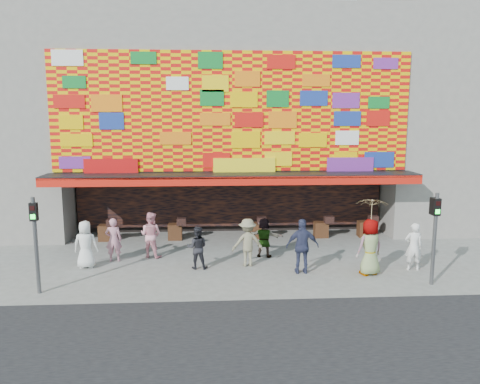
{
  "coord_description": "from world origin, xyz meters",
  "views": [
    {
      "loc": [
        -0.86,
        -15.55,
        5.39
      ],
      "look_at": [
        0.2,
        2.0,
        2.52
      ],
      "focal_mm": 35.0,
      "sensor_mm": 36.0,
      "label": 1
    }
  ],
  "objects_px": {
    "signal_left": "(35,234)",
    "ped_h": "(414,247)",
    "parasol": "(372,212)",
    "signal_right": "(435,228)",
    "ped_b": "(114,240)",
    "ped_e": "(302,246)",
    "ped_a": "(86,244)",
    "ped_f": "(264,237)",
    "ped_d": "(248,242)",
    "ped_g": "(370,247)",
    "ped_c": "(197,248)",
    "ped_i": "(151,235)"
  },
  "relations": [
    {
      "from": "signal_left",
      "to": "ped_h",
      "type": "bearing_deg",
      "value": 6.55
    },
    {
      "from": "parasol",
      "to": "signal_right",
      "type": "bearing_deg",
      "value": -31.84
    },
    {
      "from": "ped_b",
      "to": "ped_e",
      "type": "height_order",
      "value": "ped_e"
    },
    {
      "from": "ped_a",
      "to": "ped_f",
      "type": "bearing_deg",
      "value": -173.7
    },
    {
      "from": "signal_left",
      "to": "ped_d",
      "type": "xyz_separation_m",
      "value": [
        6.6,
        2.26,
        -0.99
      ]
    },
    {
      "from": "ped_e",
      "to": "parasol",
      "type": "bearing_deg",
      "value": 176.12
    },
    {
      "from": "ped_g",
      "to": "parasol",
      "type": "distance_m",
      "value": 1.2
    },
    {
      "from": "signal_left",
      "to": "ped_d",
      "type": "relative_size",
      "value": 1.72
    },
    {
      "from": "ped_f",
      "to": "parasol",
      "type": "xyz_separation_m",
      "value": [
        3.38,
        -2.24,
        1.4
      ]
    },
    {
      "from": "ped_d",
      "to": "ped_e",
      "type": "relative_size",
      "value": 0.91
    },
    {
      "from": "ped_g",
      "to": "ped_h",
      "type": "xyz_separation_m",
      "value": [
        1.69,
        0.36,
        -0.12
      ]
    },
    {
      "from": "ped_d",
      "to": "ped_h",
      "type": "xyz_separation_m",
      "value": [
        5.78,
        -0.84,
        -0.02
      ]
    },
    {
      "from": "ped_d",
      "to": "ped_g",
      "type": "bearing_deg",
      "value": 156.86
    },
    {
      "from": "ped_a",
      "to": "ped_b",
      "type": "bearing_deg",
      "value": -141.79
    },
    {
      "from": "ped_c",
      "to": "ped_b",
      "type": "bearing_deg",
      "value": -13.25
    },
    {
      "from": "signal_left",
      "to": "parasol",
      "type": "relative_size",
      "value": 1.58
    },
    {
      "from": "signal_right",
      "to": "ped_b",
      "type": "distance_m",
      "value": 11.23
    },
    {
      "from": "signal_left",
      "to": "ped_g",
      "type": "relative_size",
      "value": 1.55
    },
    {
      "from": "signal_left",
      "to": "ped_a",
      "type": "distance_m",
      "value": 2.72
    },
    {
      "from": "ped_g",
      "to": "parasol",
      "type": "relative_size",
      "value": 1.02
    },
    {
      "from": "signal_right",
      "to": "ped_e",
      "type": "height_order",
      "value": "signal_right"
    },
    {
      "from": "signal_left",
      "to": "ped_c",
      "type": "distance_m",
      "value": 5.34
    },
    {
      "from": "ped_b",
      "to": "ped_i",
      "type": "height_order",
      "value": "ped_i"
    },
    {
      "from": "ped_i",
      "to": "parasol",
      "type": "bearing_deg",
      "value": -176.77
    },
    {
      "from": "ped_b",
      "to": "ped_d",
      "type": "distance_m",
      "value": 5.01
    },
    {
      "from": "ped_c",
      "to": "ped_h",
      "type": "distance_m",
      "value": 7.62
    },
    {
      "from": "signal_right",
      "to": "ped_g",
      "type": "xyz_separation_m",
      "value": [
        -1.71,
        1.06,
        -0.89
      ]
    },
    {
      "from": "signal_right",
      "to": "parasol",
      "type": "bearing_deg",
      "value": 148.16
    },
    {
      "from": "ped_h",
      "to": "ped_i",
      "type": "bearing_deg",
      "value": -7.33
    },
    {
      "from": "ped_a",
      "to": "ped_b",
      "type": "distance_m",
      "value": 1.1
    },
    {
      "from": "ped_b",
      "to": "ped_f",
      "type": "bearing_deg",
      "value": 177.39
    },
    {
      "from": "ped_d",
      "to": "ped_h",
      "type": "height_order",
      "value": "ped_d"
    },
    {
      "from": "signal_left",
      "to": "signal_right",
      "type": "distance_m",
      "value": 12.4
    },
    {
      "from": "signal_left",
      "to": "parasol",
      "type": "height_order",
      "value": "signal_left"
    },
    {
      "from": "signal_left",
      "to": "ped_h",
      "type": "relative_size",
      "value": 1.76
    },
    {
      "from": "ped_h",
      "to": "ped_d",
      "type": "bearing_deg",
      "value": -2.85
    },
    {
      "from": "ped_b",
      "to": "ped_d",
      "type": "xyz_separation_m",
      "value": [
        4.94,
        -0.83,
        0.05
      ]
    },
    {
      "from": "ped_f",
      "to": "parasol",
      "type": "distance_m",
      "value": 4.29
    },
    {
      "from": "parasol",
      "to": "ped_e",
      "type": "bearing_deg",
      "value": 172.77
    },
    {
      "from": "signal_left",
      "to": "ped_e",
      "type": "height_order",
      "value": "signal_left"
    },
    {
      "from": "ped_c",
      "to": "ped_e",
      "type": "distance_m",
      "value": 3.71
    },
    {
      "from": "ped_b",
      "to": "signal_left",
      "type": "bearing_deg",
      "value": 57.17
    },
    {
      "from": "ped_a",
      "to": "ped_g",
      "type": "xyz_separation_m",
      "value": [
        9.88,
        -1.34,
        0.11
      ]
    },
    {
      "from": "ped_f",
      "to": "signal_right",
      "type": "bearing_deg",
      "value": 162.37
    },
    {
      "from": "ped_c",
      "to": "ped_g",
      "type": "distance_m",
      "value": 5.99
    },
    {
      "from": "ped_f",
      "to": "ped_a",
      "type": "bearing_deg",
      "value": 23.34
    },
    {
      "from": "ped_b",
      "to": "ped_i",
      "type": "xyz_separation_m",
      "value": [
        1.32,
        0.45,
        0.05
      ]
    },
    {
      "from": "ped_f",
      "to": "parasol",
      "type": "bearing_deg",
      "value": 161.78
    },
    {
      "from": "ped_a",
      "to": "ped_d",
      "type": "distance_m",
      "value": 5.79
    },
    {
      "from": "ped_g",
      "to": "ped_e",
      "type": "bearing_deg",
      "value": -24.46
    }
  ]
}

